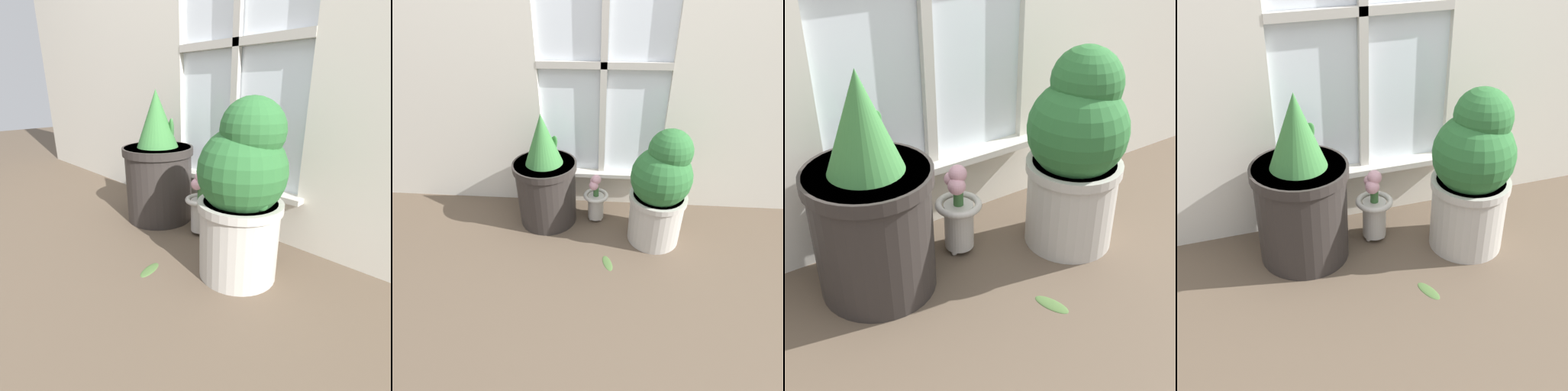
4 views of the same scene
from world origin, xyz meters
TOP-DOWN VIEW (x-y plane):
  - ground_plane at (0.00, 0.00)m, footprint 10.00×10.00m
  - potted_plant_left at (-0.31, 0.35)m, footprint 0.36×0.36m
  - potted_plant_right at (0.32, 0.22)m, footprint 0.31×0.31m
  - flower_vase at (-0.02, 0.37)m, footprint 0.15×0.15m
  - fallen_leaf at (0.06, -0.01)m, footprint 0.08×0.12m

SIDE VIEW (x-z plane):
  - ground_plane at x=0.00m, z-range 0.00..0.00m
  - fallen_leaf at x=0.06m, z-range 0.00..0.01m
  - flower_vase at x=-0.02m, z-range -0.01..0.30m
  - potted_plant_left at x=-0.31m, z-range -0.06..0.61m
  - potted_plant_right at x=0.32m, z-range 0.00..0.65m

